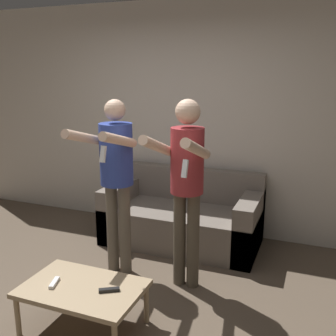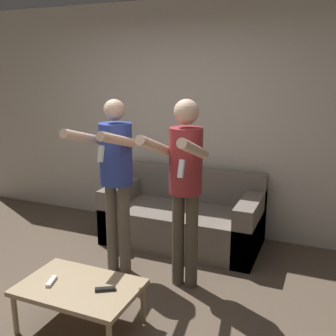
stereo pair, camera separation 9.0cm
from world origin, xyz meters
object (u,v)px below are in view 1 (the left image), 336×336
Objects in this scene: person_standing_left at (116,169)px; remote_near at (54,283)px; remote_far at (109,290)px; person_standing_right at (186,175)px; couch at (183,218)px; coffee_table at (83,291)px.

remote_near is (-0.03, -0.92, -0.67)m from person_standing_left.
person_standing_right is at bearing 71.48° from remote_far.
remote_far is (0.06, -1.76, 0.09)m from couch.
person_standing_left is 11.37× the size of remote_far.
person_standing_left reaches higher than coffee_table.
remote_near is 0.44m from remote_far.
person_standing_right reaches higher than remote_far.
coffee_table is 6.07× the size of remote_far.
person_standing_right is 11.50× the size of remote_far.
coffee_table is (-0.51, -0.87, -0.72)m from person_standing_right.
person_standing_right reaches higher than coffee_table.
person_standing_right is at bearing 51.96° from remote_near.
person_standing_right is at bearing -0.23° from person_standing_left.
person_standing_right is (0.68, -0.00, 0.01)m from person_standing_left.
remote_near is at bearing -92.15° from person_standing_left.
person_standing_left is 1.14m from coffee_table.
couch is 1.02× the size of person_standing_right.
person_standing_right is (0.34, -0.90, 0.77)m from couch.
remote_far is at bearing 8.31° from remote_near.
coffee_table is 0.22m from remote_near.
couch is at bearing 110.78° from person_standing_right.
couch is 1.23m from person_standing_right.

